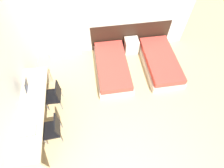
# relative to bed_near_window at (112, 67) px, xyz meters

# --- Properties ---
(wall_back) EXTENTS (5.45, 0.05, 2.70)m
(wall_back) POSITION_rel_bed_near_window_xyz_m (-0.13, 1.05, 1.16)
(wall_back) COLOR silver
(wall_back) RESTS_ON ground_plane
(wall_left) EXTENTS (0.05, 5.18, 2.70)m
(wall_left) POSITION_rel_bed_near_window_xyz_m (-2.38, -1.06, 1.16)
(wall_left) COLOR silver
(wall_left) RESTS_ON ground_plane
(headboard_panel) EXTENTS (2.58, 0.03, 0.91)m
(headboard_panel) POSITION_rel_bed_near_window_xyz_m (0.75, 1.01, 0.27)
(headboard_panel) COLOR black
(headboard_panel) RESTS_ON ground_plane
(bed_near_window) EXTENTS (0.98, 1.96, 0.39)m
(bed_near_window) POSITION_rel_bed_near_window_xyz_m (0.00, 0.00, 0.00)
(bed_near_window) COLOR beige
(bed_near_window) RESTS_ON ground_plane
(bed_near_door) EXTENTS (0.98, 1.96, 0.39)m
(bed_near_door) POSITION_rel_bed_near_window_xyz_m (1.51, 0.00, 0.00)
(bed_near_door) COLOR beige
(bed_near_door) RESTS_ON ground_plane
(nightstand) EXTENTS (0.43, 0.38, 0.48)m
(nightstand) POSITION_rel_bed_near_window_xyz_m (0.75, 0.79, 0.05)
(nightstand) COLOR beige
(nightstand) RESTS_ON ground_plane
(radiator) EXTENTS (1.05, 0.12, 0.51)m
(radiator) POSITION_rel_bed_near_window_xyz_m (-1.42, 0.93, 0.07)
(radiator) COLOR silver
(radiator) RESTS_ON ground_plane
(desk) EXTENTS (0.60, 2.40, 0.73)m
(desk) POSITION_rel_bed_near_window_xyz_m (-2.06, -1.36, 0.40)
(desk) COLOR #C6B28E
(desk) RESTS_ON ground_plane
(chair_near_laptop) EXTENTS (0.43, 0.43, 0.85)m
(chair_near_laptop) POSITION_rel_bed_near_window_xyz_m (-1.63, -0.92, 0.28)
(chair_near_laptop) COLOR black
(chair_near_laptop) RESTS_ON ground_plane
(chair_near_notebook) EXTENTS (0.44, 0.44, 0.85)m
(chair_near_notebook) POSITION_rel_bed_near_window_xyz_m (-1.63, -1.81, 0.28)
(chair_near_notebook) COLOR black
(chair_near_notebook) RESTS_ON ground_plane
(laptop) EXTENTS (0.34, 0.24, 0.35)m
(laptop) POSITION_rel_bed_near_window_xyz_m (-2.07, -0.85, 0.62)
(laptop) COLOR silver
(laptop) RESTS_ON desk
(open_notebook) EXTENTS (0.32, 0.22, 0.02)m
(open_notebook) POSITION_rel_bed_near_window_xyz_m (-2.05, -1.90, 0.55)
(open_notebook) COLOR #236B3D
(open_notebook) RESTS_ON desk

